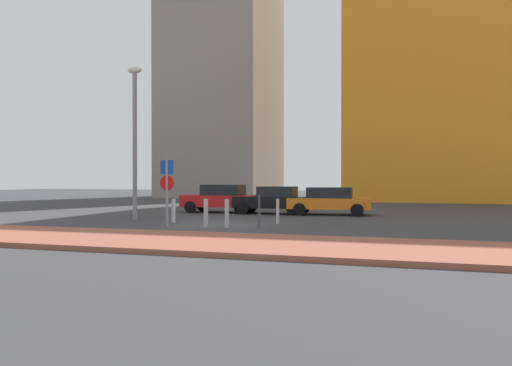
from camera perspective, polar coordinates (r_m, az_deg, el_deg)
The scene contains 14 objects.
ground_plane at distance 20.10m, azimuth -4.51°, elevation -4.83°, with size 120.00×120.00×0.00m, color #38383A.
sidewalk_brick at distance 14.70m, azimuth -13.10°, elevation -6.51°, with size 40.00×4.07×0.14m, color #93513D.
parked_car_red at distance 27.25m, azimuth -4.09°, elevation -1.76°, with size 4.25×2.17×1.54m.
parked_car_black at distance 26.11m, azimuth 1.98°, elevation -1.95°, with size 3.96×2.03×1.46m.
parked_car_orange at distance 25.55m, azimuth 8.60°, elevation -2.01°, with size 4.31×2.27×1.43m.
parking_sign_post at distance 19.64m, azimuth -10.37°, elevation -0.14°, with size 0.60×0.10×2.63m.
parking_meter at distance 18.58m, azimuth 0.38°, elevation -2.22°, with size 0.18×0.14×1.53m.
street_lamp at distance 22.98m, azimuth -14.00°, elevation 6.07°, with size 0.70×0.36×6.97m.
traffic_bollard_near at distance 18.60m, azimuth -3.43°, elevation -3.58°, with size 0.17×0.17×1.08m, color #B7B7BC.
traffic_bollard_mid at distance 20.96m, azimuth -9.63°, elevation -3.25°, with size 0.16×0.16×1.00m, color #B7B7BC.
traffic_bollard_far at distance 18.75m, azimuth -5.89°, elevation -3.53°, with size 0.17×0.17×1.10m, color #B7B7BC.
traffic_bollard_edge at distance 20.22m, azimuth 2.56°, elevation -3.32°, with size 0.13×0.13×1.04m, color #B7B7BC.
building_colorful_midrise at distance 48.98m, azimuth 22.33°, elevation 16.49°, with size 18.56×14.30×30.83m, color orange.
building_under_construction at distance 52.68m, azimuth -3.87°, elevation 11.53°, with size 10.35×11.97×23.97m, color gray.
Camera 1 is at (7.27, -18.64, 1.84)m, focal length 34.19 mm.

